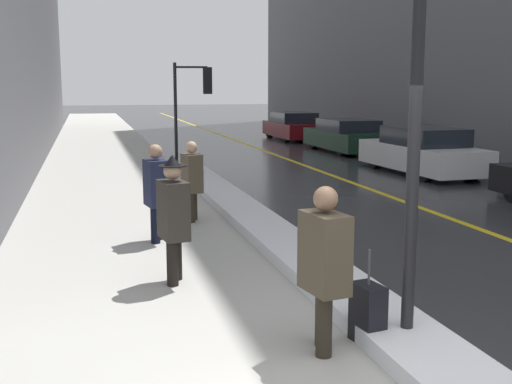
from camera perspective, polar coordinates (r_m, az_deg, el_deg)
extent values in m
cube|color=#B2AFA8|center=(19.57, -12.87, 1.91)|extent=(4.00, 80.00, 0.01)
cube|color=gold|center=(20.65, 4.01, 2.50)|extent=(0.16, 80.00, 0.00)
cube|color=white|center=(11.75, -0.34, -2.35)|extent=(0.83, 16.38, 0.19)
cylinder|color=black|center=(6.08, 14.17, 11.52)|extent=(0.12, 0.12, 5.49)
cylinder|color=black|center=(22.11, -7.16, 7.13)|extent=(0.11, 0.11, 3.26)
cylinder|color=black|center=(22.13, -5.79, 10.99)|extent=(1.10, 0.17, 0.07)
cube|color=black|center=(22.17, -4.33, 9.84)|extent=(0.32, 0.23, 0.90)
sphere|color=red|center=(22.29, -4.37, 10.58)|extent=(0.19, 0.19, 0.19)
sphere|color=orange|center=(22.29, -4.36, 9.84)|extent=(0.19, 0.19, 0.19)
sphere|color=green|center=(22.29, -4.35, 9.10)|extent=(0.19, 0.19, 0.19)
cylinder|color=#2A241B|center=(6.27, 5.98, -9.88)|extent=(0.15, 0.15, 0.85)
cylinder|color=#2A241B|center=(6.03, 6.09, -10.70)|extent=(0.15, 0.15, 0.85)
cube|color=#473D2D|center=(5.99, 6.12, -5.37)|extent=(0.38, 0.56, 0.75)
sphere|color=#8C664C|center=(5.88, 6.21, -0.60)|extent=(0.23, 0.23, 0.23)
cylinder|color=black|center=(8.35, -7.11, -5.03)|extent=(0.15, 0.15, 0.84)
cylinder|color=black|center=(8.10, -7.46, -5.49)|extent=(0.15, 0.15, 0.84)
cube|color=#2D2823|center=(8.11, -7.36, -1.60)|extent=(0.37, 0.55, 0.73)
sphere|color=tan|center=(8.03, -7.44, 1.89)|extent=(0.23, 0.23, 0.23)
cylinder|color=black|center=(8.02, -7.45, 2.33)|extent=(0.35, 0.35, 0.01)
cone|color=black|center=(8.01, -7.46, 2.81)|extent=(0.22, 0.22, 0.14)
cylinder|color=black|center=(10.54, -8.66, -2.00)|extent=(0.15, 0.15, 0.85)
cylinder|color=black|center=(10.29, -8.96, -2.28)|extent=(0.15, 0.15, 0.85)
cube|color=#191E38|center=(10.32, -8.88, 0.80)|extent=(0.38, 0.55, 0.74)
sphere|color=tan|center=(10.26, -8.95, 3.57)|extent=(0.23, 0.23, 0.23)
cylinder|color=#2A241B|center=(12.01, -5.58, -0.64)|extent=(0.14, 0.14, 0.80)
cylinder|color=#2A241B|center=(11.77, -5.79, -0.86)|extent=(0.14, 0.14, 0.80)
cube|color=#473D2D|center=(11.81, -5.72, 1.69)|extent=(0.36, 0.52, 0.70)
sphere|color=tan|center=(11.76, -5.76, 3.98)|extent=(0.22, 0.22, 0.22)
cube|color=silver|center=(18.96, 14.49, 3.07)|extent=(1.88, 4.65, 0.69)
cube|color=black|center=(18.81, 14.74, 4.82)|extent=(1.66, 2.44, 0.50)
cylinder|color=black|center=(19.86, 10.55, 3.00)|extent=(0.25, 0.64, 0.64)
cylinder|color=black|center=(20.56, 14.13, 3.09)|extent=(0.25, 0.64, 0.64)
cylinder|color=black|center=(17.41, 14.87, 1.95)|extent=(0.25, 0.64, 0.64)
cylinder|color=black|center=(18.21, 18.73, 2.08)|extent=(0.25, 0.64, 0.64)
cube|color=black|center=(24.67, 8.04, 4.67)|extent=(1.89, 4.60, 0.65)
cube|color=black|center=(24.53, 8.18, 5.91)|extent=(1.72, 2.40, 0.43)
cylinder|color=black|center=(25.70, 5.14, 4.59)|extent=(0.22, 0.67, 0.67)
cylinder|color=black|center=(26.30, 8.40, 4.64)|extent=(0.22, 0.67, 0.67)
cylinder|color=black|center=(23.08, 7.61, 4.00)|extent=(0.22, 0.67, 0.67)
cylinder|color=black|center=(23.74, 11.16, 4.05)|extent=(0.22, 0.67, 0.67)
cube|color=#600F14|center=(29.99, 3.32, 5.59)|extent=(1.75, 4.37, 0.64)
cube|color=black|center=(29.85, 3.39, 6.64)|extent=(1.61, 2.27, 0.47)
cylinder|color=black|center=(31.07, 1.22, 5.50)|extent=(0.22, 0.71, 0.71)
cylinder|color=black|center=(31.51, 3.84, 5.54)|extent=(0.22, 0.71, 0.71)
cylinder|color=black|center=(28.48, 2.73, 5.14)|extent=(0.22, 0.71, 0.71)
cylinder|color=black|center=(28.97, 5.56, 5.17)|extent=(0.22, 0.71, 0.71)
cube|color=black|center=(6.43, 9.90, -10.67)|extent=(0.28, 0.39, 0.60)
cylinder|color=#4C4C51|center=(6.28, 10.02, -6.60)|extent=(0.02, 0.02, 0.35)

